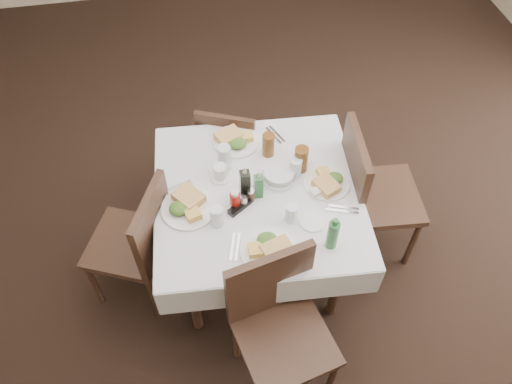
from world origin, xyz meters
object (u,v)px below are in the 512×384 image
Objects in this scene: chair_north at (230,145)px; coffee_mug at (221,172)px; water_s at (291,214)px; water_n at (224,156)px; oil_cruet_green at (258,185)px; dining_table at (258,201)px; green_bottle at (333,234)px; chair_south at (278,318)px; ketchup_bottle at (235,200)px; chair_west at (140,239)px; oil_cruet_dark at (245,183)px; water_e at (296,168)px; chair_east at (368,189)px; water_w at (217,216)px; bread_basket at (279,175)px.

chair_north is 0.63m from coffee_mug.
water_n is at bearing 122.05° from water_s.
chair_north is 0.79m from oil_cruet_green.
chair_north reaches higher than dining_table.
chair_south is at bearing -141.81° from green_bottle.
chair_west is at bearing 176.59° from ketchup_bottle.
chair_west reaches higher than chair_north.
chair_south reaches higher than ketchup_bottle.
chair_west reaches higher than coffee_mug.
chair_west is at bearing 136.90° from chair_south.
chair_west is at bearing -159.58° from coffee_mug.
ketchup_bottle is (-0.28, 0.15, 0.00)m from water_s.
oil_cruet_dark is (0.08, -0.25, 0.03)m from water_n.
water_e is at bearing -21.72° from water_n.
chair_west is 6.84× the size of coffee_mug.
water_s is (-0.56, -0.26, 0.24)m from chair_east.
oil_cruet_dark is at bearing -71.73° from water_n.
water_w is 0.30m from oil_cruet_green.
coffee_mug is at bearing 20.42° from chair_west.
chair_north is (-0.07, 0.67, -0.19)m from dining_table.
water_e is 0.64× the size of bread_basket.
chair_west is 4.02× the size of oil_cruet_dark.
oil_cruet_green reaches higher than chair_west.
water_n reaches higher than coffee_mug.
water_w is (-0.19, -0.85, 0.35)m from chair_north.
chair_east is 0.53m from water_e.
water_s is at bearing -58.76° from dining_table.
water_e is at bearing 71.04° from chair_south.
water_s is 0.59× the size of bread_basket.
water_w is 0.65× the size of oil_cruet_green.
chair_south is at bearing -85.98° from oil_cruet_dark.
water_n is 0.32m from ketchup_bottle.
oil_cruet_dark is at bearing 163.40° from oil_cruet_green.
water_w reaches higher than water_s.
chair_west is at bearing 167.87° from water_s.
chair_east is at bearing 4.80° from oil_cruet_green.
coffee_mug reaches higher than chair_north.
dining_table is 9.89× the size of water_e.
chair_east is (0.77, -0.63, 0.10)m from chair_north.
dining_table is 1.51× the size of chair_north.
water_w is at bearing -103.73° from water_n.
water_w is (-0.26, -0.18, 0.16)m from dining_table.
water_n is at bearing 119.79° from oil_cruet_green.
oil_cruet_dark is at bearing -160.49° from bread_basket.
green_bottle is (0.31, -0.43, 0.19)m from dining_table.
chair_east is 0.83m from oil_cruet_dark.
water_n is 1.24× the size of water_s.
chair_east is at bearing 2.79° from oil_cruet_dark.
green_bottle is (0.45, -0.35, 0.04)m from ketchup_bottle.
bread_basket is 0.86× the size of oil_cruet_dark.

